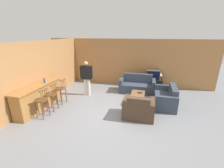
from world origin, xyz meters
TOP-DOWN VIEW (x-y plane):
  - ground_plane at (0.00, 0.00)m, footprint 24.00×24.00m
  - wall_back at (0.00, 3.58)m, footprint 9.40×0.08m
  - wall_left at (-3.20, 1.29)m, footprint 0.08×8.58m
  - bar_counter at (-2.87, -0.25)m, footprint 0.55×2.31m
  - bar_chair_near at (-2.29, -0.81)m, footprint 0.49×0.49m
  - bar_chair_mid at (-2.29, -0.26)m, footprint 0.43×0.43m
  - bar_chair_far at (-2.29, 0.37)m, footprint 0.48×0.48m
  - couch_far at (0.75, 2.51)m, footprint 1.77×0.87m
  - armchair_near at (1.03, -0.00)m, footprint 1.08×0.83m
  - loveseat_right at (2.06, 1.23)m, footprint 0.80×1.50m
  - coffee_table at (0.89, 1.24)m, footprint 0.58×0.92m
  - tv_unit at (1.52, 3.22)m, footprint 0.99×0.45m
  - tv at (1.52, 3.22)m, footprint 0.69×0.42m
  - bottle at (-2.79, 0.08)m, footprint 0.07×0.07m
  - book_on_table at (0.97, 1.36)m, footprint 0.22×0.21m
  - table_lamp at (1.85, 3.22)m, footprint 0.27×0.27m
  - person_by_window at (-1.57, 1.48)m, footprint 0.61×0.25m

SIDE VIEW (x-z plane):
  - ground_plane at x=0.00m, z-range 0.00..0.00m
  - tv_unit at x=1.52m, z-range 0.00..0.52m
  - loveseat_right at x=2.06m, z-range -0.11..0.74m
  - couch_far at x=0.75m, z-range -0.13..0.76m
  - armchair_near at x=1.03m, z-range -0.11..0.75m
  - coffee_table at x=0.89m, z-range 0.14..0.54m
  - book_on_table at x=0.97m, z-range 0.40..0.42m
  - bar_counter at x=-2.87m, z-range 0.00..0.99m
  - bar_chair_near at x=-2.29m, z-range 0.05..1.13m
  - bar_chair_mid at x=-2.29m, z-range 0.05..1.13m
  - bar_chair_far at x=-2.29m, z-range 0.05..1.13m
  - tv at x=1.52m, z-range 0.52..1.03m
  - table_lamp at x=1.85m, z-range 0.62..1.04m
  - person_by_window at x=-1.57m, z-range 0.10..1.76m
  - bottle at x=-2.79m, z-range 0.97..1.20m
  - wall_back at x=0.00m, z-range 0.00..2.60m
  - wall_left at x=-3.20m, z-range 0.00..2.60m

